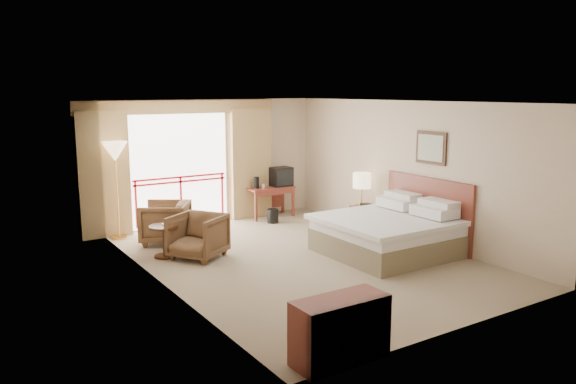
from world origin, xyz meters
TOP-DOWN VIEW (x-y plane):
  - floor at (0.00, 0.00)m, footprint 7.00×7.00m
  - ceiling at (0.00, 0.00)m, footprint 7.00×7.00m
  - wall_back at (0.00, 3.50)m, footprint 5.00×0.00m
  - wall_front at (0.00, -3.50)m, footprint 5.00×0.00m
  - wall_left at (-2.50, 0.00)m, footprint 0.00×7.00m
  - wall_right at (2.50, 0.00)m, footprint 0.00×7.00m
  - balcony_door at (-0.80, 3.48)m, footprint 2.40×0.00m
  - balcony_railing at (-0.80, 3.46)m, footprint 2.09×0.03m
  - curtain_left at (-2.45, 3.35)m, footprint 1.00×0.26m
  - curtain_right at (0.85, 3.35)m, footprint 1.00×0.26m
  - valance at (-0.80, 3.38)m, footprint 4.40×0.22m
  - hvac_vent at (1.30, 3.47)m, footprint 0.50×0.04m
  - bed at (1.50, -0.60)m, footprint 2.13×2.06m
  - headboard at (2.46, -0.60)m, footprint 0.06×2.10m
  - framed_art at (2.47, -0.60)m, footprint 0.04×0.72m
  - nightstand at (2.15, 0.89)m, footprint 0.39×0.46m
  - table_lamp at (2.15, 0.94)m, footprint 0.38×0.38m
  - phone at (2.10, 0.74)m, footprint 0.23×0.20m
  - desk at (1.21, 3.12)m, footprint 1.08×0.52m
  - tv at (1.51, 3.07)m, footprint 0.48×0.38m
  - coffee_maker at (0.86, 3.08)m, footprint 0.14×0.14m
  - cup at (1.01, 3.03)m, footprint 0.07×0.07m
  - wastebasket at (0.97, 2.54)m, footprint 0.27×0.27m
  - armchair_far at (-1.63, 2.22)m, footprint 1.21×1.20m
  - armchair_near at (-1.50, 0.99)m, footprint 1.17×1.17m
  - side_table at (-1.98, 1.34)m, footprint 0.52×0.52m
  - book at (-1.98, 1.34)m, footprint 0.19×0.23m
  - floor_lamp at (-2.28, 3.06)m, footprint 0.49×0.49m
  - dresser at (-1.76, -3.37)m, footprint 1.07×0.45m

SIDE VIEW (x-z plane):
  - floor at x=0.00m, z-range 0.00..0.00m
  - armchair_far at x=-1.63m, z-range -0.40..0.40m
  - armchair_near at x=-1.50m, z-range -0.39..0.39m
  - wastebasket at x=0.97m, z-range 0.00..0.31m
  - nightstand at x=2.15m, z-range 0.00..0.53m
  - dresser at x=-1.76m, z-range 0.00..0.71m
  - bed at x=1.50m, z-range -0.11..0.86m
  - side_table at x=-1.98m, z-range 0.10..0.67m
  - desk at x=1.21m, z-range 0.20..0.90m
  - book at x=-1.98m, z-range 0.56..0.58m
  - phone at x=2.10m, z-range 0.53..0.62m
  - headboard at x=2.46m, z-range 0.00..1.30m
  - cup at x=1.01m, z-range 0.70..0.80m
  - balcony_railing at x=-0.80m, z-range 0.30..1.32m
  - coffee_maker at x=0.86m, z-range 0.70..0.97m
  - tv at x=1.51m, z-range 0.70..1.14m
  - table_lamp at x=2.15m, z-range 0.72..1.38m
  - balcony_door at x=-0.80m, z-range 0.00..2.40m
  - curtain_left at x=-2.45m, z-range 0.00..2.50m
  - curtain_right at x=0.85m, z-range 0.00..2.50m
  - wall_left at x=-2.50m, z-range -2.15..4.85m
  - wall_right at x=2.50m, z-range -2.15..4.85m
  - wall_back at x=0.00m, z-range -1.15..3.85m
  - wall_front at x=0.00m, z-range -1.15..3.85m
  - floor_lamp at x=-2.28m, z-range 0.69..2.61m
  - framed_art at x=2.47m, z-range 1.55..2.15m
  - hvac_vent at x=1.30m, z-range 2.10..2.60m
  - valance at x=-0.80m, z-range 2.41..2.69m
  - ceiling at x=0.00m, z-range 2.70..2.70m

